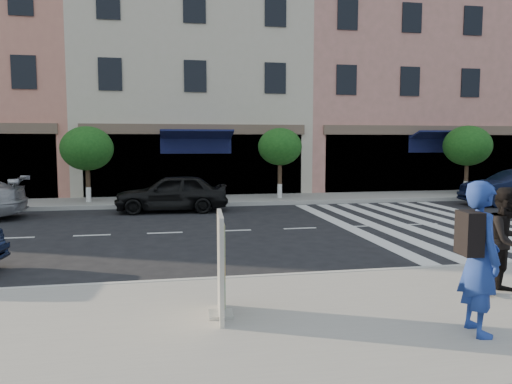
% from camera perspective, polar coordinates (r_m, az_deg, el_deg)
% --- Properties ---
extents(ground, '(120.00, 120.00, 0.00)m').
position_cam_1_polar(ground, '(10.81, 0.57, -8.15)').
color(ground, black).
rests_on(ground, ground).
extents(sidewalk_near, '(60.00, 4.50, 0.15)m').
position_cam_1_polar(sidewalk_near, '(7.31, 6.55, -14.52)').
color(sidewalk_near, gray).
rests_on(sidewalk_near, ground).
extents(sidewalk_far, '(60.00, 3.00, 0.15)m').
position_cam_1_polar(sidewalk_far, '(21.54, -5.19, -0.96)').
color(sidewalk_far, gray).
rests_on(sidewalk_far, ground).
extents(building_centre, '(11.00, 9.00, 11.00)m').
position_cam_1_polar(building_centre, '(27.48, -7.61, 11.81)').
color(building_centre, beige).
rests_on(building_centre, ground).
extents(building_east_mid, '(13.00, 9.00, 13.00)m').
position_cam_1_polar(building_east_mid, '(30.72, 15.94, 12.88)').
color(building_east_mid, tan).
rests_on(building_east_mid, ground).
extents(street_tree_wb, '(2.10, 2.10, 3.06)m').
position_cam_1_polar(street_tree_wb, '(21.29, -18.76, 4.70)').
color(street_tree_wb, '#473323').
rests_on(street_tree_wb, sidewalk_far).
extents(street_tree_c, '(1.90, 1.90, 3.04)m').
position_cam_1_polar(street_tree_c, '(21.69, 2.75, 5.15)').
color(street_tree_c, '#473323').
rests_on(street_tree_c, sidewalk_far).
extents(street_tree_ea, '(2.20, 2.20, 3.19)m').
position_cam_1_polar(street_tree_ea, '(25.35, 23.02, 4.87)').
color(street_tree_ea, '#473323').
rests_on(street_tree_ea, sidewalk_far).
extents(photographer, '(0.56, 0.77, 1.97)m').
position_cam_1_polar(photographer, '(7.01, 24.22, -6.87)').
color(photographer, navy).
rests_on(photographer, sidewalk_near).
extents(walker, '(1.01, 0.90, 1.73)m').
position_cam_1_polar(walker, '(9.03, 26.74, -4.99)').
color(walker, black).
rests_on(walker, sidewalk_near).
extents(poster_board, '(0.36, 0.96, 1.47)m').
position_cam_1_polar(poster_board, '(7.08, -4.02, -8.52)').
color(poster_board, beige).
rests_on(poster_board, sidewalk_near).
extents(car_far_mid, '(4.19, 1.83, 1.40)m').
position_cam_1_polar(car_far_mid, '(18.76, -9.62, -0.10)').
color(car_far_mid, black).
rests_on(car_far_mid, ground).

